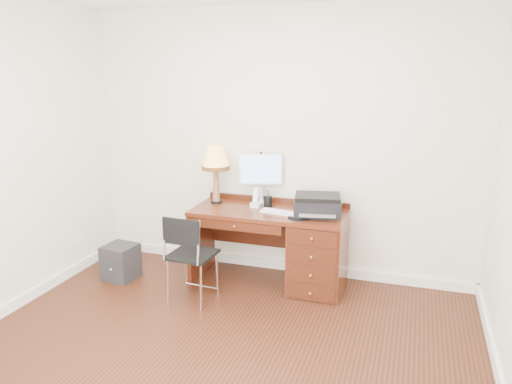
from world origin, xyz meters
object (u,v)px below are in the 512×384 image
(printer, at_px, (317,205))
(equipment_box, at_px, (121,262))
(leg_lamp, at_px, (216,161))
(chair, at_px, (189,250))
(desk, at_px, (300,246))
(phone, at_px, (256,201))
(monitor, at_px, (262,172))

(printer, distance_m, equipment_box, 2.09)
(leg_lamp, distance_m, chair, 1.02)
(leg_lamp, bearing_deg, desk, -6.01)
(phone, bearing_deg, desk, -3.72)
(leg_lamp, xyz_separation_m, chair, (0.04, -0.76, -0.67))
(desk, distance_m, monitor, 0.85)
(printer, distance_m, phone, 0.64)
(phone, xyz_separation_m, equipment_box, (-1.31, -0.46, -0.63))
(desk, height_order, chair, chair)
(desk, bearing_deg, monitor, 153.06)
(equipment_box, bearing_deg, monitor, 32.07)
(desk, relative_size, leg_lamp, 2.55)
(desk, height_order, leg_lamp, leg_lamp)
(leg_lamp, relative_size, equipment_box, 1.66)
(chair, bearing_deg, printer, 35.56)
(monitor, xyz_separation_m, printer, (0.63, -0.25, -0.23))
(monitor, bearing_deg, printer, -37.77)
(desk, relative_size, monitor, 2.94)
(monitor, relative_size, phone, 2.58)
(equipment_box, bearing_deg, desk, 18.62)
(phone, height_order, equipment_box, phone)
(leg_lamp, relative_size, chair, 0.70)
(monitor, xyz_separation_m, chair, (-0.40, -0.91, -0.56))
(monitor, height_order, phone, monitor)
(monitor, xyz_separation_m, equipment_box, (-1.31, -0.64, -0.89))
(printer, height_order, chair, printer)
(desk, distance_m, chair, 1.11)
(monitor, distance_m, phone, 0.32)
(monitor, xyz_separation_m, leg_lamp, (-0.44, -0.14, 0.11))
(monitor, height_order, equipment_box, monitor)
(leg_lamp, bearing_deg, equipment_box, -150.45)
(printer, bearing_deg, leg_lamp, 163.42)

